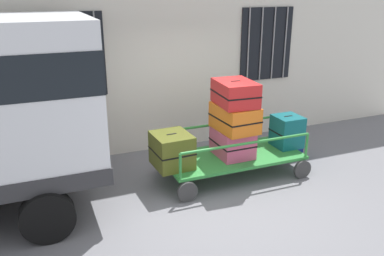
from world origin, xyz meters
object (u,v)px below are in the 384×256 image
object	(u,v)px
luggage_cart	(232,158)
suitcase_midleft_top	(235,93)
suitcase_center_bottom	(287,131)
suitcase_midleft_middle	(235,118)
suitcase_midleft_bottom	(232,142)
suitcase_left_bottom	(172,150)
backpack	(297,146)

from	to	relation	value
luggage_cart	suitcase_midleft_top	xyz separation A→B (m)	(-0.00, -0.02, 1.17)
suitcase_center_bottom	suitcase_midleft_middle	bearing A→B (deg)	-177.19
luggage_cart	suitcase_midleft_middle	xyz separation A→B (m)	(-0.00, -0.04, 0.75)
luggage_cart	suitcase_midleft_middle	distance (m)	0.75
luggage_cart	suitcase_midleft_bottom	bearing A→B (deg)	90.00
suitcase_midleft_middle	suitcase_midleft_top	world-z (taller)	suitcase_midleft_top
suitcase_midleft_top	suitcase_midleft_middle	bearing A→B (deg)	-90.00
suitcase_midleft_middle	suitcase_midleft_bottom	bearing A→B (deg)	90.00
suitcase_center_bottom	luggage_cart	bearing A→B (deg)	-179.22
luggage_cart	suitcase_midleft_bottom	xyz separation A→B (m)	(-0.00, 0.01, 0.29)
suitcase_midleft_middle	suitcase_center_bottom	size ratio (longest dim) A/B	1.46
suitcase_midleft_middle	suitcase_midleft_top	distance (m)	0.42
suitcase_left_bottom	backpack	distance (m)	2.72
suitcase_left_bottom	backpack	xyz separation A→B (m)	(2.67, 0.27, -0.43)
suitcase_midleft_bottom	suitcase_midleft_middle	bearing A→B (deg)	-90.00
suitcase_midleft_bottom	backpack	world-z (taller)	suitcase_midleft_bottom
luggage_cart	suitcase_midleft_bottom	size ratio (longest dim) A/B	3.46
suitcase_midleft_bottom	suitcase_midleft_middle	world-z (taller)	suitcase_midleft_middle
luggage_cart	suitcase_midleft_bottom	distance (m)	0.29
suitcase_midleft_bottom	suitcase_center_bottom	bearing A→B (deg)	0.25
suitcase_center_bottom	backpack	bearing A→B (deg)	28.64
suitcase_left_bottom	backpack	world-z (taller)	suitcase_left_bottom
suitcase_midleft_bottom	suitcase_midleft_top	bearing A→B (deg)	-90.00
suitcase_midleft_middle	suitcase_center_bottom	xyz separation A→B (m)	(1.12, 0.05, -0.41)
suitcase_left_bottom	suitcase_center_bottom	distance (m)	2.24
suitcase_left_bottom	suitcase_center_bottom	world-z (taller)	suitcase_center_bottom
luggage_cart	backpack	xyz separation A→B (m)	(1.55, 0.25, -0.10)
luggage_cart	suitcase_center_bottom	world-z (taller)	suitcase_center_bottom
suitcase_midleft_top	suitcase_center_bottom	bearing A→B (deg)	1.97
suitcase_center_bottom	suitcase_left_bottom	bearing A→B (deg)	-179.06
luggage_cart	suitcase_left_bottom	xyz separation A→B (m)	(-1.12, -0.02, 0.33)
suitcase_left_bottom	suitcase_center_bottom	size ratio (longest dim) A/B	1.20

